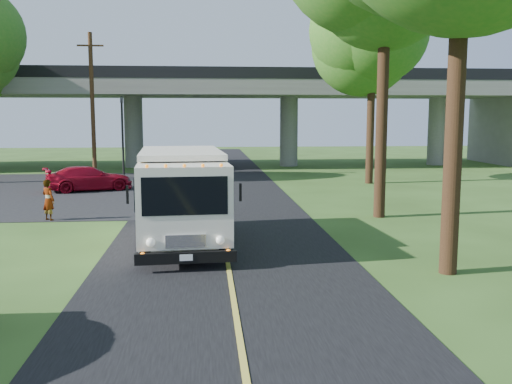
{
  "coord_description": "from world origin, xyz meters",
  "views": [
    {
      "loc": [
        -0.57,
        -12.5,
        3.95
      ],
      "look_at": [
        0.99,
        4.9,
        1.6
      ],
      "focal_mm": 40.0,
      "sensor_mm": 36.0,
      "label": 1
    }
  ],
  "objects": [
    {
      "name": "utility_pole",
      "position": [
        -7.5,
        24.0,
        4.59
      ],
      "size": [
        1.6,
        0.26,
        9.0
      ],
      "color": "#472D19",
      "rests_on": "ground"
    },
    {
      "name": "pedestrian",
      "position": [
        -6.48,
        9.35,
        0.79
      ],
      "size": [
        0.68,
        0.64,
        1.57
      ],
      "primitive_type": "imported",
      "rotation": [
        0.0,
        0.0,
        2.5
      ],
      "color": "gray",
      "rests_on": "ground"
    },
    {
      "name": "ground",
      "position": [
        0.0,
        0.0,
        0.0
      ],
      "size": [
        120.0,
        120.0,
        0.0
      ],
      "primitive_type": "plane",
      "color": "#2E4A1A",
      "rests_on": "ground"
    },
    {
      "name": "overpass",
      "position": [
        0.0,
        32.0,
        4.56
      ],
      "size": [
        54.0,
        10.0,
        7.3
      ],
      "color": "slate",
      "rests_on": "ground"
    },
    {
      "name": "road",
      "position": [
        0.0,
        10.0,
        0.01
      ],
      "size": [
        7.0,
        90.0,
        0.02
      ],
      "primitive_type": "cube",
      "color": "black",
      "rests_on": "ground"
    },
    {
      "name": "lane_line",
      "position": [
        0.0,
        10.0,
        0.03
      ],
      "size": [
        0.12,
        90.0,
        0.01
      ],
      "primitive_type": "cube",
      "color": "gold",
      "rests_on": "road"
    },
    {
      "name": "traffic_signal",
      "position": [
        -6.0,
        26.0,
        3.2
      ],
      "size": [
        0.18,
        0.22,
        5.2
      ],
      "color": "black",
      "rests_on": "ground"
    },
    {
      "name": "step_van",
      "position": [
        -1.3,
        4.96,
        1.56
      ],
      "size": [
        2.95,
        6.99,
        2.87
      ],
      "rotation": [
        0.0,
        0.0,
        0.06
      ],
      "color": "silver",
      "rests_on": "ground"
    },
    {
      "name": "red_sedan",
      "position": [
        -6.7,
        18.07,
        0.65
      ],
      "size": [
        4.83,
        3.27,
        1.3
      ],
      "primitive_type": "imported",
      "rotation": [
        0.0,
        0.0,
        1.93
      ],
      "color": "maroon",
      "rests_on": "ground"
    },
    {
      "name": "parking_lot",
      "position": [
        -11.0,
        18.0,
        0.01
      ],
      "size": [
        16.0,
        18.0,
        0.01
      ],
      "primitive_type": "cube",
      "color": "black",
      "rests_on": "ground"
    },
    {
      "name": "tree_right_far",
      "position": [
        9.21,
        19.84,
        8.3
      ],
      "size": [
        5.77,
        5.67,
        10.99
      ],
      "color": "#382314",
      "rests_on": "ground"
    }
  ]
}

